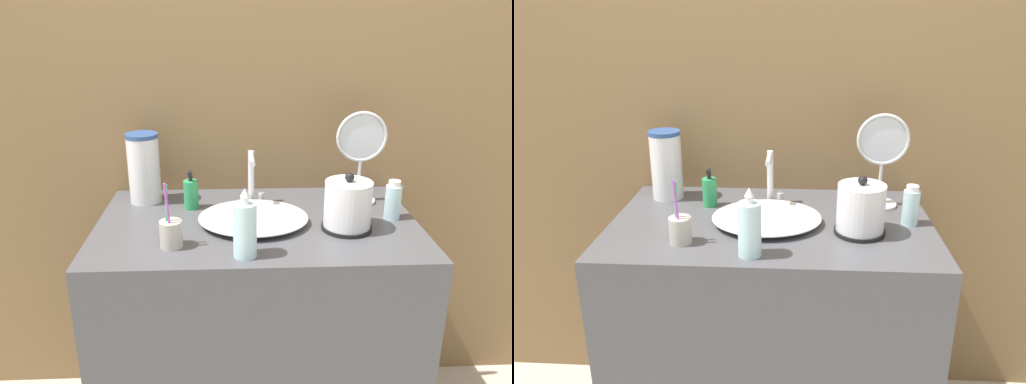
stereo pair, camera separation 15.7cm
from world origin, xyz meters
TOP-DOWN VIEW (x-y plane):
  - wall_back at (0.00, 0.65)m, footprint 6.00×0.04m
  - vanity_counter at (0.00, 0.31)m, footprint 1.03×0.63m
  - sink_basin at (-0.01, 0.30)m, footprint 0.35×0.30m
  - faucet at (-0.01, 0.46)m, footprint 0.06×0.14m
  - electric_kettle at (0.27, 0.24)m, footprint 0.16×0.16m
  - toothbrush_cup at (-0.25, 0.14)m, footprint 0.07×0.07m
  - lotion_bottle at (-0.22, 0.44)m, footprint 0.05×0.05m
  - shampoo_bottle at (-0.05, 0.07)m, footprint 0.06×0.06m
  - mouthwash_bottle at (0.44, 0.32)m, footprint 0.05×0.05m
  - vanity_mirror at (0.36, 0.48)m, footprint 0.18×0.12m
  - water_pitcher at (-0.39, 0.51)m, footprint 0.11×0.11m

SIDE VIEW (x-z plane):
  - vanity_counter at x=0.00m, z-range 0.00..0.86m
  - sink_basin at x=-0.01m, z-range 0.86..0.90m
  - toothbrush_cup at x=-0.25m, z-range 0.81..1.00m
  - lotion_bottle at x=-0.22m, z-range 0.85..0.98m
  - mouthwash_bottle at x=0.44m, z-range 0.86..0.99m
  - electric_kettle at x=0.27m, z-range 0.84..1.02m
  - shampoo_bottle at x=-0.05m, z-range 0.84..1.04m
  - faucet at x=-0.01m, z-range 0.87..1.06m
  - water_pitcher at x=-0.39m, z-range 0.86..1.11m
  - vanity_mirror at x=0.36m, z-range 0.87..1.20m
  - wall_back at x=0.00m, z-range 0.00..2.60m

